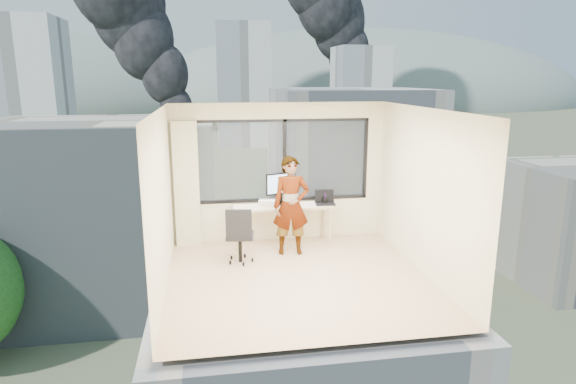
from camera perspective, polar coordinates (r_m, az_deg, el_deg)
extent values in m
cube|color=beige|center=(7.73, 1.22, -10.02)|extent=(4.00, 4.00, 0.01)
cube|color=white|center=(7.12, 1.32, 9.59)|extent=(4.00, 4.00, 0.01)
cube|color=beige|center=(5.44, 5.15, -5.60)|extent=(4.00, 0.01, 2.60)
cube|color=beige|center=(7.23, -14.51, -1.22)|extent=(0.01, 4.00, 2.60)
cube|color=beige|center=(7.92, 15.63, -0.04)|extent=(0.01, 4.00, 2.60)
cube|color=beige|center=(9.07, -11.70, 0.85)|extent=(0.45, 0.14, 2.30)
cube|color=#C8BB86|center=(9.14, -0.67, -3.80)|extent=(1.80, 0.60, 0.75)
imported|color=#2D2D33|center=(8.54, 0.36, -1.59)|extent=(0.66, 0.46, 1.73)
cube|color=white|center=(9.16, -2.45, -1.10)|extent=(0.35, 0.31, 0.07)
cube|color=black|center=(8.97, -0.05, -1.60)|extent=(0.12, 0.06, 0.01)
cylinder|color=black|center=(9.15, 4.30, -1.03)|extent=(0.10, 0.10, 0.11)
ellipsoid|color=#0E544E|center=(9.20, 0.44, -0.62)|extent=(0.28, 0.18, 0.20)
cube|color=#515B3D|center=(128.13, -8.70, 5.42)|extent=(400.00, 400.00, 0.04)
cube|color=beige|center=(39.09, -20.35, -2.53)|extent=(16.00, 12.00, 14.00)
cube|color=silver|center=(47.78, 7.03, 2.20)|extent=(14.00, 13.00, 16.00)
cube|color=silver|center=(107.45, -28.07, 10.07)|extent=(14.00, 14.00, 28.00)
cube|color=silver|center=(127.34, -5.25, 12.24)|extent=(13.00, 13.00, 30.00)
cube|color=silver|center=(154.16, 8.33, 11.58)|extent=(15.00, 15.00, 26.00)
cube|color=silver|center=(167.70, -30.25, 9.39)|extent=(16.00, 14.00, 22.00)
ellipsoid|color=slate|center=(348.28, -29.62, 8.71)|extent=(288.00, 216.00, 90.00)
ellipsoid|color=slate|center=(342.74, 8.00, 10.24)|extent=(300.00, 220.00, 96.00)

